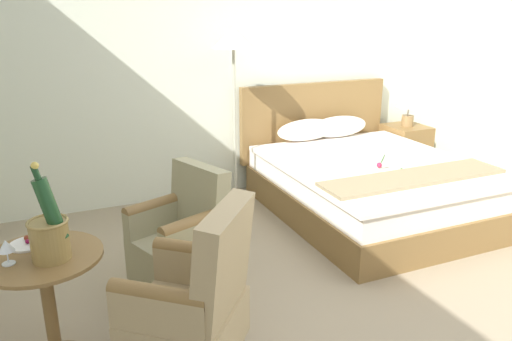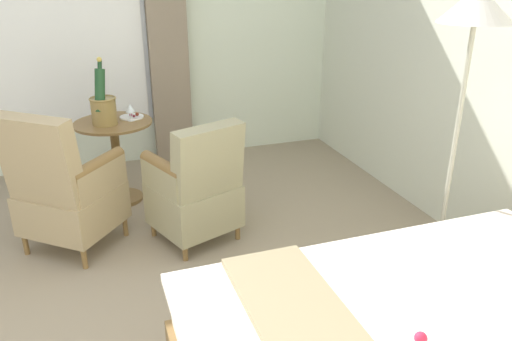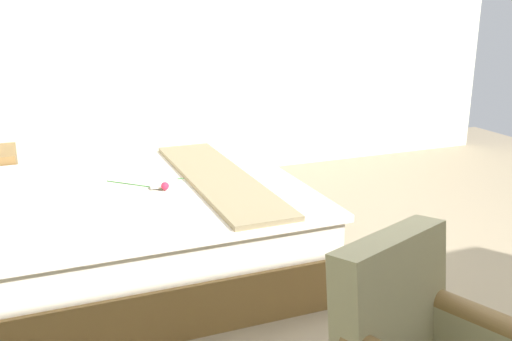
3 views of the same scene
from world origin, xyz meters
The scene contains 9 objects.
wall_window_side centered at (-2.83, 0.00, 1.49)m, with size 0.27×5.46×3.01m.
floor_lamp_brass centered at (-0.14, 2.20, 1.49)m, with size 0.39×0.39×1.73m.
side_table_round centered at (-1.90, 0.41, 0.42)m, with size 0.61×0.61×0.68m.
champagne_bucket centered at (-1.85, 0.35, 0.83)m, with size 0.20×0.20×0.51m.
wine_glass_near_bucket centered at (-1.89, 0.55, 0.78)m, with size 0.08×0.08×0.13m.
wine_glass_near_edge centered at (-2.05, 0.37, 0.78)m, with size 0.08×0.08×0.13m.
snack_plate centered at (-1.97, 0.57, 0.69)m, with size 0.19×0.19×0.04m.
armchair_by_window centered at (-1.05, 0.87, 0.39)m, with size 0.68×0.67×0.89m.
armchair_facing_bed centered at (-1.22, 0.02, 0.44)m, with size 0.79×0.79×1.00m.
Camera 2 is at (2.04, 0.23, 1.83)m, focal length 35.00 mm.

